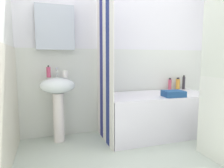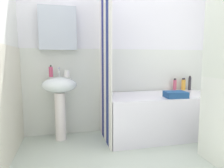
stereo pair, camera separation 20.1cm
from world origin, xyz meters
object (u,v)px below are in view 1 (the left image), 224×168
body_wash_bottle (178,84)px  towel_folded (173,94)px  soap_dispenser (49,72)px  shampoo_bottle (170,84)px  conditioner_bottle (184,83)px  sink (58,95)px  bathtub (157,114)px  toothbrush_cup (65,74)px

body_wash_bottle → towel_folded: bearing=-130.4°
soap_dispenser → shampoo_bottle: size_ratio=0.82×
towel_folded → conditioner_bottle: bearing=43.1°
soap_dispenser → shampoo_bottle: 1.84m
sink → bathtub: (1.33, -0.16, -0.32)m
toothbrush_cup → towel_folded: bearing=-16.3°
soap_dispenser → shampoo_bottle: soap_dispenser is taller
bathtub → shampoo_bottle: shampoo_bottle is taller
towel_folded → soap_dispenser: bearing=162.9°
shampoo_bottle → toothbrush_cup: bearing=-175.1°
sink → towel_folded: bearing=-15.8°
body_wash_bottle → conditioner_bottle: bearing=-3.4°
body_wash_bottle → bathtub: bearing=-152.5°
towel_folded → bathtub: bearing=111.5°
toothbrush_cup → conditioner_bottle: toothbrush_cup is taller
conditioner_bottle → shampoo_bottle: 0.25m
bathtub → shampoo_bottle: bearing=36.1°
soap_dispenser → shampoo_bottle: bearing=1.9°
body_wash_bottle → towel_folded: 0.69m
sink → toothbrush_cup: bearing=-8.9°
toothbrush_cup → conditioner_bottle: 1.89m
body_wash_bottle → towel_folded: (-0.44, -0.52, -0.05)m
soap_dispenser → towel_folded: bearing=-17.1°
body_wash_bottle → soap_dispenser: bearing=-178.5°
toothbrush_cup → sink: bearing=171.1°
bathtub → body_wash_bottle: body_wash_bottle is taller
conditioner_bottle → towel_folded: size_ratio=0.84×
shampoo_bottle → conditioner_bottle: bearing=-3.2°
sink → body_wash_bottle: 1.87m
soap_dispenser → body_wash_bottle: soap_dispenser is taller
sink → towel_folded: sink is taller
conditioner_bottle → body_wash_bottle: (-0.11, 0.01, -0.02)m
soap_dispenser → towel_folded: 1.62m
soap_dispenser → toothbrush_cup: bearing=-21.9°
sink → body_wash_bottle: size_ratio=4.37×
sink → soap_dispenser: 0.31m
bathtub → conditioner_bottle: bearing=23.1°
toothbrush_cup → shampoo_bottle: 1.65m
conditioner_bottle → shampoo_bottle: bearing=176.8°
shampoo_bottle → bathtub: bearing=-143.9°
body_wash_bottle → sink: bearing=-176.4°
soap_dispenser → towel_folded: (1.52, -0.47, -0.28)m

